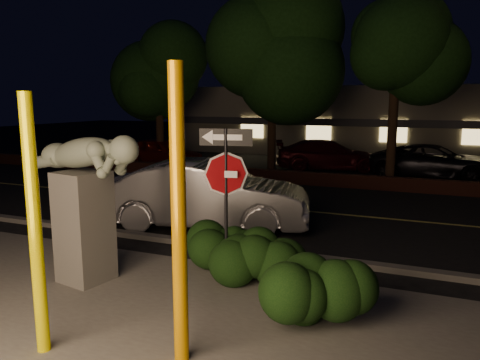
{
  "coord_description": "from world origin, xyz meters",
  "views": [
    {
      "loc": [
        3.97,
        -6.03,
        3.23
      ],
      "look_at": [
        0.35,
        2.71,
        1.6
      ],
      "focal_mm": 35.0,
      "sensor_mm": 36.0,
      "label": 1
    }
  ],
  "objects_px": {
    "sculpture": "(84,192)",
    "parked_car_red": "(162,152)",
    "silver_sedan": "(206,195)",
    "signpost": "(226,174)",
    "parked_car_darkred": "(328,155)",
    "yellow_pole_right": "(179,219)",
    "yellow_pole_left": "(35,227)",
    "parked_car_dark": "(434,162)"
  },
  "relations": [
    {
      "from": "yellow_pole_right",
      "to": "parked_car_darkred",
      "type": "xyz_separation_m",
      "value": [
        -1.71,
        16.69,
        -1.13
      ]
    },
    {
      "from": "parked_car_darkred",
      "to": "yellow_pole_right",
      "type": "bearing_deg",
      "value": 166.93
    },
    {
      "from": "silver_sedan",
      "to": "parked_car_darkred",
      "type": "relative_size",
      "value": 1.07
    },
    {
      "from": "silver_sedan",
      "to": "parked_car_red",
      "type": "bearing_deg",
      "value": 23.58
    },
    {
      "from": "yellow_pole_left",
      "to": "silver_sedan",
      "type": "height_order",
      "value": "yellow_pole_left"
    },
    {
      "from": "yellow_pole_left",
      "to": "yellow_pole_right",
      "type": "height_order",
      "value": "yellow_pole_right"
    },
    {
      "from": "silver_sedan",
      "to": "parked_car_dark",
      "type": "bearing_deg",
      "value": -41.23
    },
    {
      "from": "silver_sedan",
      "to": "parked_car_dark",
      "type": "xyz_separation_m",
      "value": [
        5.33,
        10.3,
        -0.15
      ]
    },
    {
      "from": "signpost",
      "to": "parked_car_dark",
      "type": "distance_m",
      "value": 13.86
    },
    {
      "from": "parked_car_darkred",
      "to": "yellow_pole_left",
      "type": "bearing_deg",
      "value": 160.89
    },
    {
      "from": "sculpture",
      "to": "parked_car_red",
      "type": "relative_size",
      "value": 0.63
    },
    {
      "from": "silver_sedan",
      "to": "parked_car_dark",
      "type": "distance_m",
      "value": 11.6
    },
    {
      "from": "signpost",
      "to": "parked_car_red",
      "type": "distance_m",
      "value": 14.91
    },
    {
      "from": "signpost",
      "to": "parked_car_dark",
      "type": "height_order",
      "value": "signpost"
    },
    {
      "from": "signpost",
      "to": "silver_sedan",
      "type": "relative_size",
      "value": 0.53
    },
    {
      "from": "parked_car_darkred",
      "to": "parked_car_dark",
      "type": "distance_m",
      "value": 4.61
    },
    {
      "from": "signpost",
      "to": "parked_car_red",
      "type": "bearing_deg",
      "value": 113.73
    },
    {
      "from": "parked_car_darkred",
      "to": "parked_car_dark",
      "type": "bearing_deg",
      "value": -117.9
    },
    {
      "from": "yellow_pole_right",
      "to": "parked_car_dark",
      "type": "bearing_deg",
      "value": 79.87
    },
    {
      "from": "signpost",
      "to": "parked_car_red",
      "type": "xyz_separation_m",
      "value": [
        -8.76,
        12.0,
        -1.23
      ]
    },
    {
      "from": "sculpture",
      "to": "yellow_pole_right",
      "type": "bearing_deg",
      "value": -19.65
    },
    {
      "from": "sculpture",
      "to": "silver_sedan",
      "type": "xyz_separation_m",
      "value": [
        0.36,
        4.03,
        -0.79
      ]
    },
    {
      "from": "yellow_pole_right",
      "to": "parked_car_red",
      "type": "xyz_separation_m",
      "value": [
        -9.31,
        14.59,
        -1.11
      ]
    },
    {
      "from": "silver_sedan",
      "to": "parked_car_red",
      "type": "xyz_separation_m",
      "value": [
        -6.83,
        8.92,
        -0.14
      ]
    },
    {
      "from": "sculpture",
      "to": "parked_car_red",
      "type": "xyz_separation_m",
      "value": [
        -6.47,
        12.95,
        -0.93
      ]
    },
    {
      "from": "yellow_pole_right",
      "to": "sculpture",
      "type": "xyz_separation_m",
      "value": [
        -2.84,
        1.64,
        -0.18
      ]
    },
    {
      "from": "yellow_pole_right",
      "to": "parked_car_darkred",
      "type": "distance_m",
      "value": 16.81
    },
    {
      "from": "parked_car_red",
      "to": "parked_car_dark",
      "type": "distance_m",
      "value": 12.24
    },
    {
      "from": "sculpture",
      "to": "yellow_pole_left",
      "type": "bearing_deg",
      "value": -52.98
    },
    {
      "from": "signpost",
      "to": "sculpture",
      "type": "distance_m",
      "value": 2.5
    },
    {
      "from": "sculpture",
      "to": "parked_car_dark",
      "type": "distance_m",
      "value": 15.45
    },
    {
      "from": "parked_car_red",
      "to": "parked_car_darkred",
      "type": "height_order",
      "value": "parked_car_red"
    },
    {
      "from": "parked_car_darkred",
      "to": "parked_car_red",
      "type": "bearing_deg",
      "value": 86.55
    },
    {
      "from": "silver_sedan",
      "to": "parked_car_darkred",
      "type": "xyz_separation_m",
      "value": [
        0.77,
        11.02,
        -0.15
      ]
    },
    {
      "from": "parked_car_red",
      "to": "parked_car_darkred",
      "type": "distance_m",
      "value": 7.89
    },
    {
      "from": "sculpture",
      "to": "parked_car_dark",
      "type": "bearing_deg",
      "value": 78.71
    },
    {
      "from": "parked_car_red",
      "to": "yellow_pole_right",
      "type": "bearing_deg",
      "value": -136.7
    },
    {
      "from": "silver_sedan",
      "to": "signpost",
      "type": "bearing_deg",
      "value": -161.8
    },
    {
      "from": "yellow_pole_left",
      "to": "parked_car_red",
      "type": "distance_m",
      "value": 16.89
    },
    {
      "from": "yellow_pole_left",
      "to": "parked_car_darkred",
      "type": "height_order",
      "value": "yellow_pole_left"
    },
    {
      "from": "yellow_pole_left",
      "to": "sculpture",
      "type": "bearing_deg",
      "value": 116.66
    },
    {
      "from": "signpost",
      "to": "parked_car_darkred",
      "type": "bearing_deg",
      "value": 82.28
    }
  ]
}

